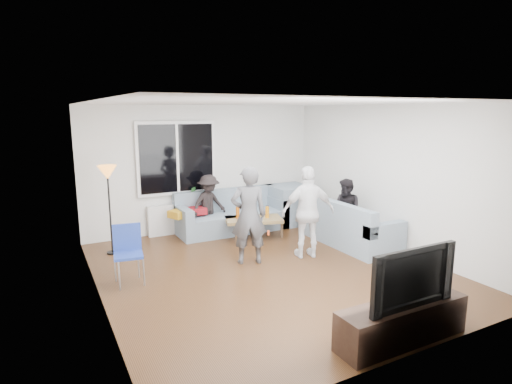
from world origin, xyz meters
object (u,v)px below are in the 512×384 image
side_chair (128,256)px  player_left (249,215)px  sofa_back_section (232,211)px  tv_console (402,322)px  floor_lamp (110,211)px  television (405,275)px  spectator_right (346,211)px  coffee_table (254,228)px  sofa_right_section (350,222)px  player_right (308,212)px  spectator_back (209,205)px

side_chair → player_left: (1.93, -0.03, 0.38)m
sofa_back_section → tv_console: 4.78m
floor_lamp → tv_console: 5.07m
tv_console → television: bearing=0.0°
tv_console → floor_lamp: bearing=117.4°
floor_lamp → tv_console: floor_lamp is taller
floor_lamp → tv_console: (2.32, -4.47, -0.56)m
sofa_back_section → spectator_right: spectator_right is taller
coffee_table → television: bearing=-94.6°
sofa_back_section → spectator_right: (1.60, -1.71, 0.19)m
sofa_back_section → sofa_right_section: size_ratio=1.15×
sofa_right_section → tv_console: size_ratio=1.25×
side_chair → floor_lamp: bearing=98.8°
player_left → tv_console: (0.39, -2.94, -0.59)m
coffee_table → player_right: 1.56m
player_left → spectator_back: player_left is taller
player_left → spectator_right: bearing=-159.6°
player_left → television: bearing=114.7°
coffee_table → player_right: bearing=-77.6°
side_chair → player_left: 1.97m
player_left → tv_console: player_left is taller
spectator_right → sofa_right_section: bearing=-11.5°
floor_lamp → player_right: size_ratio=0.99×
television → spectator_back: bearing=94.2°
player_right → floor_lamp: bearing=-14.9°
player_left → sofa_back_section: bearing=-89.2°
sofa_right_section → spectator_right: (0.00, 0.11, 0.19)m
spectator_back → spectator_right: bearing=-54.3°
tv_console → spectator_right: bearing=60.2°
floor_lamp → spectator_back: floor_lamp is taller
side_chair → spectator_back: (1.96, 1.83, 0.18)m
sofa_back_section → spectator_back: 0.54m
side_chair → player_right: (2.96, -0.24, 0.36)m
sofa_back_section → spectator_right: bearing=-46.9°
player_left → television: size_ratio=1.42×
sofa_back_section → player_left: size_ratio=1.42×
floor_lamp → player_left: player_left is taller
spectator_right → sofa_back_section: bearing=-148.4°
sofa_right_section → floor_lamp: 4.36m
side_chair → television: television is taller
player_left → tv_console: bearing=114.7°
sofa_back_section → sofa_right_section: (1.60, -1.82, 0.00)m
player_left → television: 2.96m
sofa_right_section → tv_console: 3.44m
floor_lamp → player_right: bearing=-30.5°
sofa_back_section → player_left: 1.95m
sofa_back_section → coffee_table: sofa_back_section is taller
side_chair → player_right: size_ratio=0.54×
floor_lamp → spectator_back: bearing=9.4°
sofa_right_section → floor_lamp: size_ratio=1.28×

